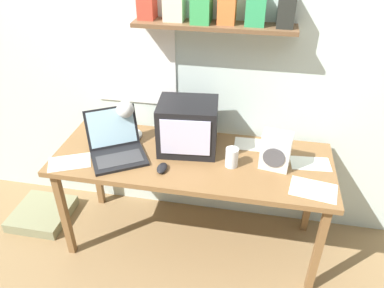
% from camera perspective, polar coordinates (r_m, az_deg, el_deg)
% --- Properties ---
extents(ground_plane, '(12.00, 12.00, 0.00)m').
position_cam_1_polar(ground_plane, '(2.86, -0.00, -14.29)').
color(ground_plane, olive).
extents(back_wall, '(5.60, 0.24, 2.60)m').
position_cam_1_polar(back_wall, '(2.46, 1.79, 14.16)').
color(back_wall, silver).
rests_on(back_wall, ground_plane).
extents(corner_desk, '(1.75, 0.66, 0.74)m').
position_cam_1_polar(corner_desk, '(2.40, -0.00, -3.27)').
color(corner_desk, brown).
rests_on(corner_desk, ground_plane).
extents(crt_monitor, '(0.39, 0.34, 0.33)m').
position_cam_1_polar(crt_monitor, '(2.37, -0.64, 2.69)').
color(crt_monitor, black).
rests_on(crt_monitor, corner_desk).
extents(laptop, '(0.47, 0.48, 0.26)m').
position_cam_1_polar(laptop, '(2.42, -11.51, -0.08)').
color(laptop, black).
rests_on(laptop, corner_desk).
extents(desk_lamp, '(0.14, 0.19, 0.30)m').
position_cam_1_polar(desk_lamp, '(2.48, -9.94, 4.46)').
color(desk_lamp, silver).
rests_on(desk_lamp, corner_desk).
extents(juice_glass, '(0.08, 0.08, 0.12)m').
position_cam_1_polar(juice_glass, '(2.28, 6.07, -2.16)').
color(juice_glass, white).
rests_on(juice_glass, corner_desk).
extents(space_heater, '(0.19, 0.15, 0.23)m').
position_cam_1_polar(space_heater, '(2.28, 12.65, -1.03)').
color(space_heater, silver).
rests_on(space_heater, corner_desk).
extents(computer_mouse, '(0.06, 0.11, 0.03)m').
position_cam_1_polar(computer_mouse, '(2.25, -4.59, -3.67)').
color(computer_mouse, black).
rests_on(computer_mouse, corner_desk).
extents(loose_paper_near_laptop, '(0.30, 0.25, 0.00)m').
position_cam_1_polar(loose_paper_near_laptop, '(2.44, -18.16, -2.68)').
color(loose_paper_near_laptop, white).
rests_on(loose_paper_near_laptop, corner_desk).
extents(printed_handout, '(0.25, 0.16, 0.00)m').
position_cam_1_polar(printed_handout, '(2.42, 17.58, -2.85)').
color(printed_handout, white).
rests_on(printed_handout, corner_desk).
extents(loose_paper_near_monitor, '(0.28, 0.21, 0.00)m').
position_cam_1_polar(loose_paper_near_monitor, '(2.22, 18.01, -6.62)').
color(loose_paper_near_monitor, white).
rests_on(loose_paper_near_monitor, corner_desk).
extents(open_notebook, '(0.20, 0.15, 0.00)m').
position_cam_1_polar(open_notebook, '(2.52, 8.72, -0.04)').
color(open_notebook, white).
rests_on(open_notebook, corner_desk).
extents(floor_cushion, '(0.42, 0.42, 0.08)m').
position_cam_1_polar(floor_cushion, '(3.21, -21.84, -9.81)').
color(floor_cushion, gray).
rests_on(floor_cushion, ground_plane).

